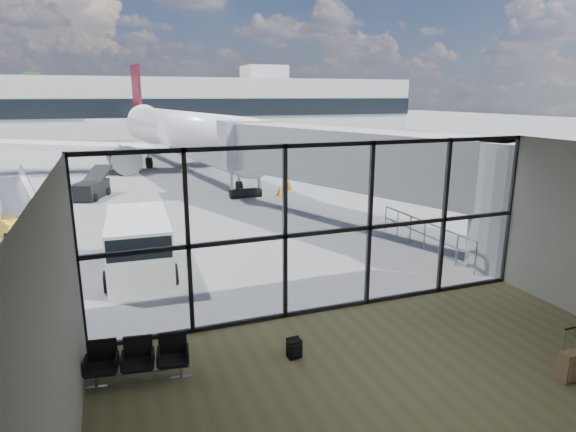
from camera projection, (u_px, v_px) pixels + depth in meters
ground at (163, 152)px, 49.31m from camera, size 220.00×220.00×0.00m
lounge_shell at (452, 280)px, 7.94m from camera, size 12.02×8.01×4.51m
glass_curtain_wall at (329, 230)px, 12.40m from camera, size 12.10×0.12×4.50m
jet_bridge at (363, 165)px, 20.36m from camera, size 8.00×16.50×4.33m
apron_railing at (425, 231)px, 17.85m from camera, size 0.06×5.46×1.11m
far_terminal at (139, 106)px, 68.06m from camera, size 80.00×12.20×11.00m
tree_5 at (34, 94)px, 71.90m from camera, size 6.27×6.27×9.03m
seating_row at (138, 357)px, 9.68m from camera, size 2.01×0.82×0.89m
backpack at (294, 349)px, 10.54m from camera, size 0.32×0.30×0.46m
suitcase at (570, 366)px, 9.67m from camera, size 0.41×0.31×1.11m
airliner at (177, 132)px, 39.57m from camera, size 29.34×34.16×8.83m
service_van at (139, 245)px, 15.38m from camera, size 2.26×4.40×1.88m
belt_loader at (91, 188)px, 27.02m from camera, size 2.38×3.69×1.61m
mobile_stairs at (20, 222)px, 19.91m from camera, size 2.52×3.42×2.19m
traffic_cone_a at (139, 206)px, 23.77m from camera, size 0.43×0.43×0.62m
traffic_cone_b at (280, 190)px, 27.77m from camera, size 0.42×0.42×0.60m
traffic_cone_c at (289, 185)px, 29.40m from camera, size 0.44×0.44×0.63m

